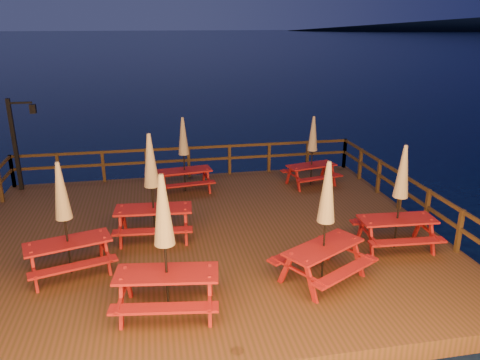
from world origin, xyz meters
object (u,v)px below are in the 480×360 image
(picnic_table_0, at_px, (152,185))
(picnic_table_2, at_px, (184,154))
(lamp_post, at_px, (19,136))
(picnic_table_1, at_px, (400,196))

(picnic_table_0, relative_size, picnic_table_2, 1.12)
(picnic_table_0, distance_m, picnic_table_2, 3.46)
(lamp_post, relative_size, picnic_table_0, 1.09)
(lamp_post, bearing_deg, picnic_table_2, -13.04)
(lamp_post, bearing_deg, picnic_table_0, -47.54)
(lamp_post, height_order, picnic_table_0, lamp_post)
(picnic_table_1, bearing_deg, lamp_post, 151.63)
(lamp_post, relative_size, picnic_table_1, 1.15)
(lamp_post, bearing_deg, picnic_table_1, -31.88)
(picnic_table_0, bearing_deg, lamp_post, 136.75)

